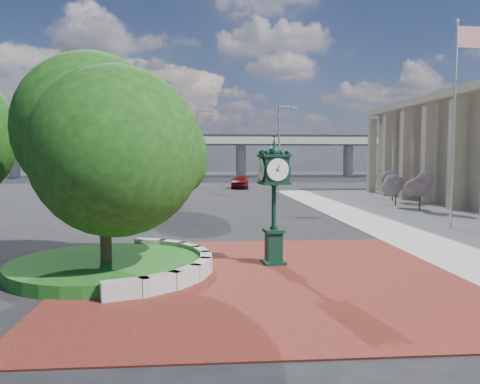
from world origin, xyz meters
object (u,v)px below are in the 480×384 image
Objects in this scene: post_clock at (274,195)px; street_lamp_far at (199,142)px; flagpole_a at (454,123)px; street_lamp_near at (281,144)px; parked_car at (240,181)px.

street_lamp_far is (-2.85, 42.92, 3.11)m from post_clock.
flagpole_a reaches higher than post_clock.
flagpole_a reaches higher than street_lamp_near.
post_clock is at bearing -99.98° from street_lamp_near.
post_clock is 26.02m from street_lamp_near.
street_lamp_far reaches higher than post_clock.
post_clock is 0.47× the size of street_lamp_far.
parked_car is at bearing 87.21° from post_clock.
post_clock is 0.42× the size of flagpole_a.
flagpole_a reaches higher than street_lamp_far.
street_lamp_far reaches higher than parked_car.
street_lamp_near is (4.49, 25.52, 2.39)m from post_clock.
flagpole_a reaches higher than parked_car.
post_clock reaches higher than parked_car.
street_lamp_far is (-7.35, 17.40, 0.72)m from street_lamp_near.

